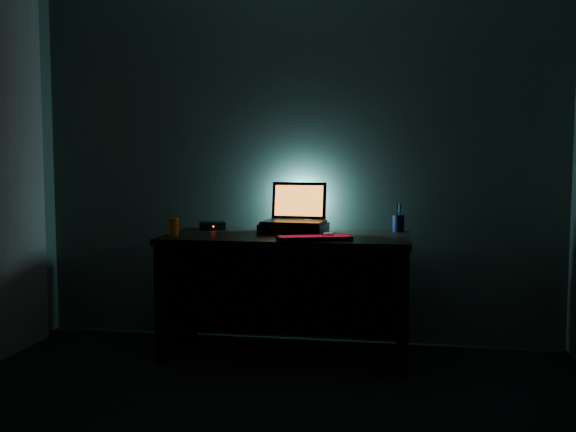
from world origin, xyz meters
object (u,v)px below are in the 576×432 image
Objects in this scene: laptop at (296,213)px; mouse at (329,236)px; keyboard at (314,238)px; pen_cup at (398,223)px; juice_glass at (174,227)px; router at (212,226)px.

laptop is 3.90× the size of mouse.
laptop is 0.46m from keyboard.
keyboard is 0.10m from mouse.
pen_cup reaches higher than keyboard.
juice_glass reaches higher than router.
laptop is at bearing 23.82° from juice_glass.
juice_glass is (-1.36, -0.44, -0.00)m from pen_cup.
pen_cup is at bearing 30.55° from keyboard.
keyboard is at bearing -61.73° from laptop.
router is (0.14, 0.36, -0.03)m from juice_glass.
pen_cup is (0.40, 0.47, 0.03)m from mouse.
pen_cup is 1.43m from juice_glass.
juice_glass is at bearing 178.72° from mouse.
juice_glass is at bearing -133.10° from router.
pen_cup is at bearing 17.74° from juice_glass.
router is at bearing -179.08° from laptop.
laptop reaches higher than juice_glass.
mouse reaches higher than keyboard.
mouse is 0.91m from router.
laptop is at bearing 126.00° from mouse.
mouse is at bearing -130.35° from pen_cup.
pen_cup is 0.54× the size of router.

